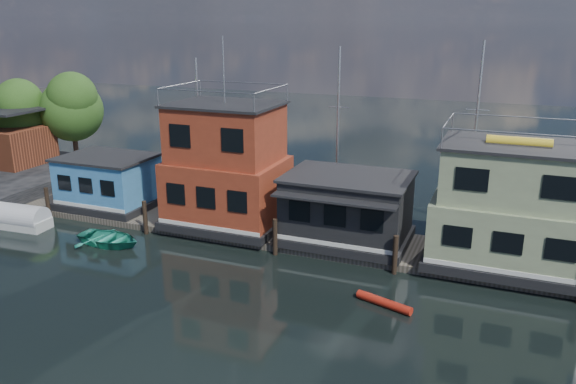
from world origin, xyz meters
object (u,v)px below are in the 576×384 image
at_px(houseboat_blue, 108,182).
at_px(houseboat_red, 227,168).
at_px(houseboat_green, 511,208).
at_px(tarp_runabout, 18,218).
at_px(red_kayak, 384,302).
at_px(houseboat_dark, 347,208).
at_px(dinghy_teal, 109,238).

bearing_deg(houseboat_blue, houseboat_red, 0.00).
relative_size(houseboat_blue, houseboat_green, 0.76).
bearing_deg(houseboat_blue, tarp_runabout, -125.34).
bearing_deg(red_kayak, tarp_runabout, -166.21).
xyz_separation_m(houseboat_red, houseboat_green, (17.00, 0.00, -0.55)).
bearing_deg(houseboat_dark, dinghy_teal, -158.92).
bearing_deg(tarp_runabout, dinghy_teal, -5.69).
bearing_deg(dinghy_teal, red_kayak, -92.71).
distance_m(dinghy_teal, tarp_runabout, 7.54).
relative_size(houseboat_dark, dinghy_teal, 1.77).
xyz_separation_m(red_kayak, tarp_runabout, (-24.78, 1.66, 0.42)).
bearing_deg(houseboat_red, tarp_runabout, -159.22).
bearing_deg(houseboat_green, houseboat_red, -180.00).
relative_size(houseboat_dark, red_kayak, 2.57).
relative_size(houseboat_red, tarp_runabout, 2.77).
distance_m(houseboat_green, dinghy_teal, 23.27).
distance_m(houseboat_blue, houseboat_dark, 17.50).
bearing_deg(houseboat_red, dinghy_teal, -136.37).
relative_size(houseboat_blue, tarp_runabout, 1.49).
relative_size(houseboat_dark, tarp_runabout, 1.73).
xyz_separation_m(houseboat_green, tarp_runabout, (-30.00, -4.93, -2.92)).
height_order(houseboat_red, dinghy_teal, houseboat_red).
bearing_deg(tarp_runabout, houseboat_red, 17.18).
bearing_deg(houseboat_dark, houseboat_red, 179.86).
distance_m(houseboat_blue, houseboat_red, 9.69).
xyz_separation_m(houseboat_blue, red_kayak, (21.28, -6.59, -1.99)).
xyz_separation_m(houseboat_red, houseboat_dark, (8.00, -0.02, -1.69)).
height_order(houseboat_green, dinghy_teal, houseboat_green).
distance_m(houseboat_red, houseboat_green, 17.01).
height_order(dinghy_teal, tarp_runabout, tarp_runabout).
relative_size(houseboat_blue, red_kayak, 2.22).
height_order(houseboat_red, houseboat_green, houseboat_red).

